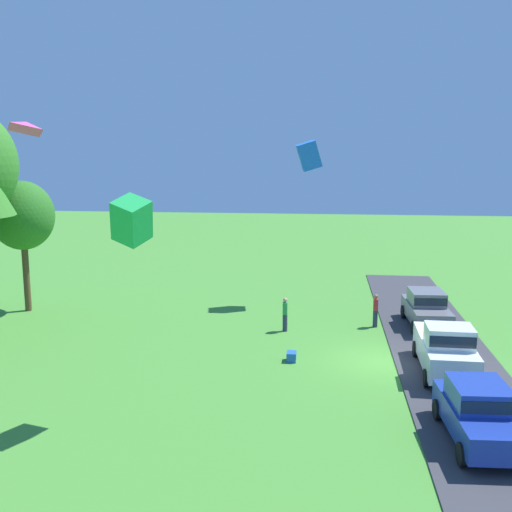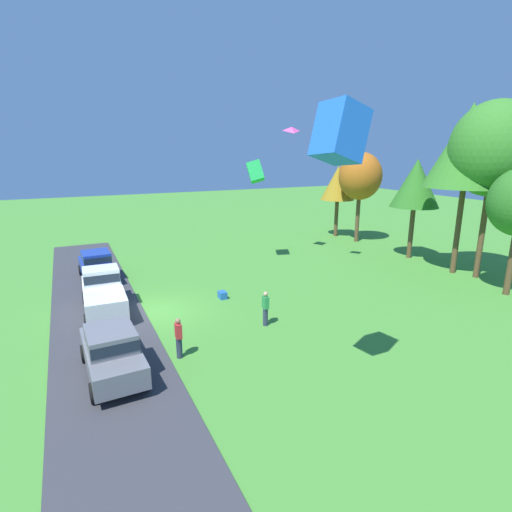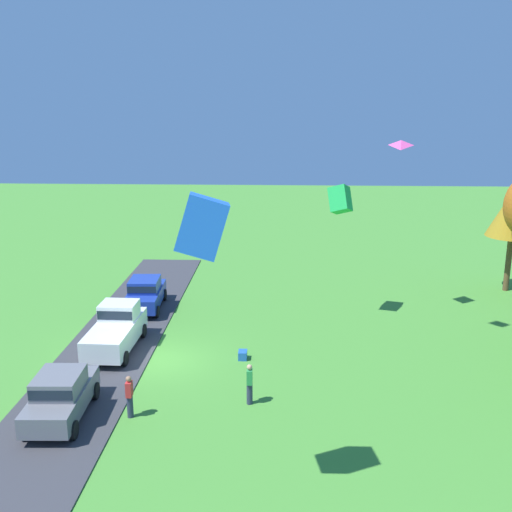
# 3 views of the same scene
# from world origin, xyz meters

# --- Properties ---
(ground_plane) EXTENTS (120.00, 120.00, 0.00)m
(ground_plane) POSITION_xyz_m (0.00, 0.00, 0.00)
(ground_plane) COLOR #478E33
(pavement_strip) EXTENTS (36.00, 4.40, 0.06)m
(pavement_strip) POSITION_xyz_m (0.00, -2.82, 0.03)
(pavement_strip) COLOR #38383D
(pavement_strip) RESTS_ON ground
(car_sedan_near_entrance) EXTENTS (4.49, 2.13, 1.84)m
(car_sedan_near_entrance) POSITION_xyz_m (-6.97, -2.34, 1.04)
(car_sedan_near_entrance) COLOR #1E389E
(car_sedan_near_entrance) RESTS_ON ground
(car_pickup_mid_row) EXTENTS (5.04, 2.14, 2.14)m
(car_pickup_mid_row) POSITION_xyz_m (-1.24, -2.46, 1.11)
(car_pickup_mid_row) COLOR white
(car_pickup_mid_row) RESTS_ON ground
(car_sedan_far_end) EXTENTS (4.47, 2.11, 1.84)m
(car_sedan_far_end) POSITION_xyz_m (5.42, -2.78, 1.04)
(car_sedan_far_end) COLOR slate
(car_sedan_far_end) RESTS_ON ground
(person_beside_suv) EXTENTS (0.36, 0.24, 1.71)m
(person_beside_suv) POSITION_xyz_m (3.91, 4.32, 0.88)
(person_beside_suv) COLOR #2D334C
(person_beside_suv) RESTS_ON ground
(person_on_lawn) EXTENTS (0.36, 0.24, 1.71)m
(person_on_lawn) POSITION_xyz_m (5.16, -0.21, 0.88)
(person_on_lawn) COLOR #2D334C
(person_on_lawn) RESTS_ON ground
(tree_right_of_center) EXTENTS (3.20, 3.20, 6.76)m
(tree_right_of_center) POSITION_xyz_m (-11.66, 19.94, 5.11)
(tree_right_of_center) COLOR brown
(tree_right_of_center) RESTS_ON ground
(tree_far_left) EXTENTS (3.80, 3.80, 8.02)m
(tree_far_left) POSITION_xyz_m (-8.86, 20.22, 5.90)
(tree_far_left) COLOR brown
(tree_far_left) RESTS_ON ground
(tree_far_right) EXTENTS (3.58, 3.58, 7.55)m
(tree_far_right) POSITION_xyz_m (-2.47, 20.19, 5.72)
(tree_far_right) COLOR brown
(tree_far_right) RESTS_ON ground
(tree_left_of_center) EXTENTS (5.23, 5.23, 11.03)m
(tree_left_of_center) POSITION_xyz_m (1.80, 19.85, 8.39)
(tree_left_of_center) COLOR brown
(tree_left_of_center) RESTS_ON ground
(tree_lone_near) EXTENTS (5.27, 5.27, 11.13)m
(tree_lone_near) POSITION_xyz_m (3.20, 20.34, 8.21)
(tree_lone_near) COLOR brown
(tree_lone_near) RESTS_ON ground
(cooler_box) EXTENTS (0.56, 0.40, 0.40)m
(cooler_box) POSITION_xyz_m (-0.37, 3.76, 0.20)
(cooler_box) COLOR blue
(cooler_box) RESTS_ON ground
(kite_box_high_right) EXTENTS (1.67, 1.44, 1.77)m
(kite_box_high_right) POSITION_xyz_m (-6.28, 8.65, 6.68)
(kite_box_high_right) COLOR green
(kite_box_trailing_tail) EXTENTS (1.35, 1.60, 1.85)m
(kite_box_trailing_tail) POSITION_xyz_m (10.18, 3.42, 8.61)
(kite_box_trailing_tail) COLOR blue
(kite_diamond_mid_center) EXTENTS (1.21, 1.15, 0.56)m
(kite_diamond_mid_center) POSITION_xyz_m (-6.70, 11.78, 9.66)
(kite_diamond_mid_center) COLOR #EA4C9E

